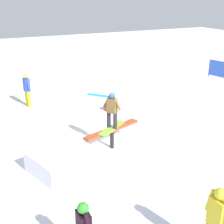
# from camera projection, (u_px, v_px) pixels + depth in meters

# --- Properties ---
(ground_plane) EXTENTS (60.00, 60.00, 0.00)m
(ground_plane) POSITION_uv_depth(u_px,v_px,m) (112.00, 148.00, 10.94)
(ground_plane) COLOR white
(rail_feature) EXTENTS (2.30, 0.98, 0.74)m
(rail_feature) POSITION_uv_depth(u_px,v_px,m) (112.00, 131.00, 10.71)
(rail_feature) COLOR black
(rail_feature) RESTS_ON ground
(snow_kicker_ramp) EXTENTS (2.17, 1.98, 0.62)m
(snow_kicker_ramp) POSITION_uv_depth(u_px,v_px,m) (63.00, 160.00, 9.49)
(snow_kicker_ramp) COLOR white
(snow_kicker_ramp) RESTS_ON ground
(main_rider_on_rail) EXTENTS (1.29, 1.01, 1.28)m
(main_rider_on_rail) POSITION_uv_depth(u_px,v_px,m) (112.00, 111.00, 10.45)
(main_rider_on_rail) COLOR #81CD31
(main_rider_on_rail) RESTS_ON rail_feature
(bystander_yellow) EXTENTS (0.24, 0.68, 1.67)m
(bystander_yellow) POSITION_uv_depth(u_px,v_px,m) (217.00, 220.00, 6.10)
(bystander_yellow) COLOR black
(bystander_yellow) RESTS_ON ground
(bystander_blue) EXTENTS (0.27, 0.71, 1.60)m
(bystander_blue) POSITION_uv_depth(u_px,v_px,m) (27.00, 88.00, 14.60)
(bystander_blue) COLOR yellow
(bystander_blue) RESTS_ON ground
(loose_snowboard_cyan) EXTENTS (1.04, 1.11, 0.02)m
(loose_snowboard_cyan) POSITION_uv_depth(u_px,v_px,m) (98.00, 95.00, 16.43)
(loose_snowboard_cyan) COLOR #1CB8CC
(loose_snowboard_cyan) RESTS_ON ground
(backpack_on_snow) EXTENTS (0.31, 0.23, 0.34)m
(backpack_on_snow) POSITION_uv_depth(u_px,v_px,m) (109.00, 107.00, 14.32)
(backpack_on_snow) COLOR red
(backpack_on_snow) RESTS_ON ground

